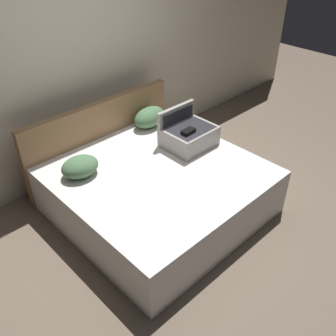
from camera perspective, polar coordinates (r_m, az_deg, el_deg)
name	(u,v)px	position (r m, az deg, el deg)	size (l,w,h in m)	color
ground_plane	(186,229)	(3.76, 2.82, -9.18)	(12.00, 12.00, 0.00)	#6B5B4C
back_wall	(76,59)	(4.21, -13.71, 15.80)	(8.00, 0.10, 2.60)	beige
bed	(159,191)	(3.81, -1.43, -3.46)	(1.84, 1.82, 0.50)	silver
headboard	(102,139)	(4.33, -10.05, 4.32)	(1.88, 0.08, 0.90)	olive
hard_case_large	(189,135)	(4.00, 3.13, 5.09)	(0.52, 0.43, 0.39)	gray
pillow_near_headboard	(150,117)	(4.39, -2.81, 7.72)	(0.43, 0.27, 0.22)	#4C724C
pillow_center_head	(80,167)	(3.65, -13.20, 0.21)	(0.36, 0.29, 0.19)	#4C724C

